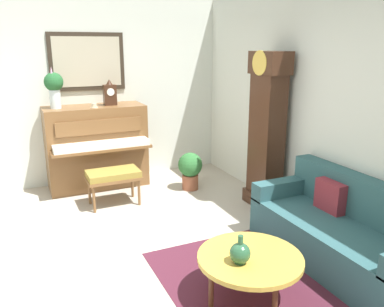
{
  "coord_description": "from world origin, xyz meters",
  "views": [
    {
      "loc": [
        3.53,
        -0.81,
        2.1
      ],
      "look_at": [
        -0.43,
        1.0,
        0.88
      ],
      "focal_mm": 36.66,
      "sensor_mm": 36.0,
      "label": 1
    }
  ],
  "objects_px": {
    "grandfather_clock": "(266,135)",
    "coffee_table": "(250,259)",
    "piano": "(97,147)",
    "potted_plant": "(190,168)",
    "couch": "(343,233)",
    "teacup": "(94,106)",
    "flower_vase": "(54,86)",
    "piano_bench": "(113,176)",
    "green_jug": "(240,253)",
    "mantel_clock": "(110,94)"
  },
  "relations": [
    {
      "from": "coffee_table",
      "to": "green_jug",
      "type": "bearing_deg",
      "value": -68.52
    },
    {
      "from": "flower_vase",
      "to": "green_jug",
      "type": "bearing_deg",
      "value": 16.04
    },
    {
      "from": "couch",
      "to": "potted_plant",
      "type": "height_order",
      "value": "couch"
    },
    {
      "from": "flower_vase",
      "to": "potted_plant",
      "type": "xyz_separation_m",
      "value": [
        0.71,
        1.74,
        -1.22
      ]
    },
    {
      "from": "grandfather_clock",
      "to": "couch",
      "type": "distance_m",
      "value": 1.68
    },
    {
      "from": "piano_bench",
      "to": "flower_vase",
      "type": "relative_size",
      "value": 1.21
    },
    {
      "from": "piano_bench",
      "to": "potted_plant",
      "type": "relative_size",
      "value": 1.25
    },
    {
      "from": "couch",
      "to": "green_jug",
      "type": "xyz_separation_m",
      "value": [
        0.18,
        -1.29,
        0.18
      ]
    },
    {
      "from": "teacup",
      "to": "green_jug",
      "type": "relative_size",
      "value": 0.48
    },
    {
      "from": "coffee_table",
      "to": "flower_vase",
      "type": "height_order",
      "value": "flower_vase"
    },
    {
      "from": "piano_bench",
      "to": "coffee_table",
      "type": "height_order",
      "value": "piano_bench"
    },
    {
      "from": "mantel_clock",
      "to": "grandfather_clock",
      "type": "bearing_deg",
      "value": 44.34
    },
    {
      "from": "piano_bench",
      "to": "grandfather_clock",
      "type": "xyz_separation_m",
      "value": [
        0.84,
        1.83,
        0.56
      ]
    },
    {
      "from": "coffee_table",
      "to": "couch",
      "type": "bearing_deg",
      "value": 96.08
    },
    {
      "from": "piano",
      "to": "flower_vase",
      "type": "xyz_separation_m",
      "value": [
        0.0,
        -0.53,
        0.92
      ]
    },
    {
      "from": "green_jug",
      "to": "piano_bench",
      "type": "bearing_deg",
      "value": -170.96
    },
    {
      "from": "teacup",
      "to": "potted_plant",
      "type": "bearing_deg",
      "value": 65.23
    },
    {
      "from": "piano",
      "to": "piano_bench",
      "type": "bearing_deg",
      "value": 2.5
    },
    {
      "from": "piano",
      "to": "teacup",
      "type": "distance_m",
      "value": 0.65
    },
    {
      "from": "grandfather_clock",
      "to": "couch",
      "type": "bearing_deg",
      "value": -4.97
    },
    {
      "from": "couch",
      "to": "coffee_table",
      "type": "bearing_deg",
      "value": -83.92
    },
    {
      "from": "teacup",
      "to": "piano_bench",
      "type": "bearing_deg",
      "value": 5.18
    },
    {
      "from": "green_jug",
      "to": "teacup",
      "type": "bearing_deg",
      "value": -171.77
    },
    {
      "from": "mantel_clock",
      "to": "potted_plant",
      "type": "relative_size",
      "value": 0.68
    },
    {
      "from": "mantel_clock",
      "to": "teacup",
      "type": "xyz_separation_m",
      "value": [
        0.14,
        -0.27,
        -0.15
      ]
    },
    {
      "from": "coffee_table",
      "to": "flower_vase",
      "type": "xyz_separation_m",
      "value": [
        -3.33,
        -1.1,
        1.17
      ]
    },
    {
      "from": "couch",
      "to": "green_jug",
      "type": "relative_size",
      "value": 7.92
    },
    {
      "from": "piano_bench",
      "to": "teacup",
      "type": "distance_m",
      "value": 1.09
    },
    {
      "from": "flower_vase",
      "to": "potted_plant",
      "type": "relative_size",
      "value": 1.04
    },
    {
      "from": "piano",
      "to": "potted_plant",
      "type": "height_order",
      "value": "piano"
    },
    {
      "from": "piano",
      "to": "couch",
      "type": "xyz_separation_m",
      "value": [
        3.21,
        1.73,
        -0.31
      ]
    },
    {
      "from": "grandfather_clock",
      "to": "coffee_table",
      "type": "height_order",
      "value": "grandfather_clock"
    },
    {
      "from": "grandfather_clock",
      "to": "mantel_clock",
      "type": "xyz_separation_m",
      "value": [
        -1.67,
        -1.63,
        0.44
      ]
    },
    {
      "from": "piano_bench",
      "to": "flower_vase",
      "type": "height_order",
      "value": "flower_vase"
    },
    {
      "from": "teacup",
      "to": "piano",
      "type": "bearing_deg",
      "value": 169.59
    },
    {
      "from": "coffee_table",
      "to": "piano",
      "type": "bearing_deg",
      "value": -170.2
    },
    {
      "from": "couch",
      "to": "green_jug",
      "type": "bearing_deg",
      "value": -82.25
    },
    {
      "from": "coffee_table",
      "to": "green_jug",
      "type": "xyz_separation_m",
      "value": [
        0.05,
        -0.13,
        0.12
      ]
    },
    {
      "from": "coffee_table",
      "to": "teacup",
      "type": "xyz_separation_m",
      "value": [
        -3.19,
        -0.6,
        0.88
      ]
    },
    {
      "from": "couch",
      "to": "coffee_table",
      "type": "xyz_separation_m",
      "value": [
        0.12,
        -1.16,
        0.07
      ]
    },
    {
      "from": "potted_plant",
      "to": "green_jug",
      "type": "bearing_deg",
      "value": -16.14
    },
    {
      "from": "piano",
      "to": "couch",
      "type": "relative_size",
      "value": 0.76
    },
    {
      "from": "piano_bench",
      "to": "teacup",
      "type": "height_order",
      "value": "teacup"
    },
    {
      "from": "piano_bench",
      "to": "flower_vase",
      "type": "xyz_separation_m",
      "value": [
        -0.82,
        -0.57,
        1.14
      ]
    },
    {
      "from": "piano_bench",
      "to": "grandfather_clock",
      "type": "bearing_deg",
      "value": 65.3
    },
    {
      "from": "grandfather_clock",
      "to": "teacup",
      "type": "height_order",
      "value": "grandfather_clock"
    },
    {
      "from": "grandfather_clock",
      "to": "flower_vase",
      "type": "height_order",
      "value": "grandfather_clock"
    },
    {
      "from": "grandfather_clock",
      "to": "flower_vase",
      "type": "relative_size",
      "value": 3.5
    },
    {
      "from": "potted_plant",
      "to": "piano_bench",
      "type": "bearing_deg",
      "value": -84.57
    },
    {
      "from": "potted_plant",
      "to": "grandfather_clock",
      "type": "bearing_deg",
      "value": 34.38
    }
  ]
}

